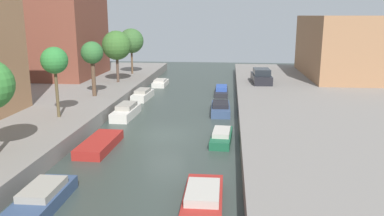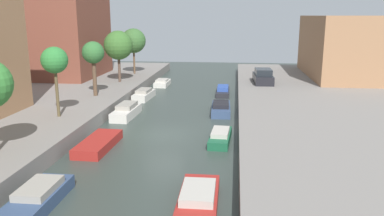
# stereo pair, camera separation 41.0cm
# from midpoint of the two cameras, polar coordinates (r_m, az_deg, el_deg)

# --- Properties ---
(ground_plane) EXTENTS (84.00, 84.00, 0.00)m
(ground_plane) POSITION_cam_midpoint_polar(r_m,az_deg,el_deg) (26.34, -3.69, -3.97)
(ground_plane) COLOR #333D38
(low_block_right) EXTENTS (10.00, 15.45, 6.83)m
(low_block_right) POSITION_cam_midpoint_polar(r_m,az_deg,el_deg) (48.40, 22.87, 8.30)
(low_block_right) COLOR #9E704C
(low_block_right) RESTS_ON quay_right
(street_tree_2) EXTENTS (1.80, 1.80, 4.82)m
(street_tree_2) POSITION_cam_midpoint_polar(r_m,az_deg,el_deg) (27.93, -19.08, 6.53)
(street_tree_2) COLOR brown
(street_tree_2) RESTS_ON quay_left
(street_tree_3) EXTENTS (1.90, 1.90, 4.71)m
(street_tree_3) POSITION_cam_midpoint_polar(r_m,az_deg,el_deg) (34.62, -13.93, 7.70)
(street_tree_3) COLOR brown
(street_tree_3) RESTS_ON quay_left
(street_tree_4) EXTENTS (3.00, 3.00, 5.34)m
(street_tree_4) POSITION_cam_midpoint_polar(r_m,az_deg,el_deg) (41.52, -10.45, 8.99)
(street_tree_4) COLOR brown
(street_tree_4) RESTS_ON quay_left
(street_tree_5) EXTENTS (2.90, 2.90, 5.36)m
(street_tree_5) POSITION_cam_midpoint_polar(r_m,az_deg,el_deg) (47.39, -8.31, 9.69)
(street_tree_5) COLOR brown
(street_tree_5) RESTS_ON quay_left
(parked_car) EXTENTS (2.01, 4.44, 1.51)m
(parked_car) POSITION_cam_midpoint_polar(r_m,az_deg,el_deg) (41.17, 10.63, 4.49)
(parked_car) COLOR black
(parked_car) RESTS_ON quay_right
(moored_boat_left_1) EXTENTS (1.56, 4.08, 0.90)m
(moored_boat_left_1) POSITION_cam_midpoint_polar(r_m,az_deg,el_deg) (18.00, -20.96, -12.07)
(moored_boat_left_1) COLOR #33476B
(moored_boat_left_1) RESTS_ON ground_plane
(moored_boat_left_2) EXTENTS (1.77, 4.46, 0.57)m
(moored_boat_left_2) POSITION_cam_midpoint_polar(r_m,az_deg,el_deg) (24.31, -13.08, -5.10)
(moored_boat_left_2) COLOR maroon
(moored_boat_left_2) RESTS_ON ground_plane
(moored_boat_left_3) EXTENTS (1.54, 4.19, 1.04)m
(moored_boat_left_3) POSITION_cam_midpoint_polar(r_m,az_deg,el_deg) (31.27, -9.21, -0.48)
(moored_boat_left_3) COLOR beige
(moored_boat_left_3) RESTS_ON ground_plane
(moored_boat_left_4) EXTENTS (1.54, 3.86, 0.96)m
(moored_boat_left_4) POSITION_cam_midpoint_polar(r_m,az_deg,el_deg) (37.76, -6.75, 1.95)
(moored_boat_left_4) COLOR beige
(moored_boat_left_4) RESTS_ON ground_plane
(moored_boat_left_5) EXTENTS (1.44, 3.50, 0.77)m
(moored_boat_left_5) POSITION_cam_midpoint_polar(r_m,az_deg,el_deg) (44.80, -4.10, 3.71)
(moored_boat_left_5) COLOR beige
(moored_boat_left_5) RESTS_ON ground_plane
(moored_boat_right_1) EXTENTS (1.66, 4.16, 0.83)m
(moored_boat_right_1) POSITION_cam_midpoint_polar(r_m,az_deg,el_deg) (16.93, 1.66, -12.94)
(moored_boat_right_1) COLOR maroon
(moored_boat_right_1) RESTS_ON ground_plane
(moored_boat_right_2) EXTENTS (1.42, 3.81, 0.79)m
(moored_boat_right_2) POSITION_cam_midpoint_polar(r_m,az_deg,el_deg) (24.91, 4.64, -4.21)
(moored_boat_right_2) COLOR #195638
(moored_boat_right_2) RESTS_ON ground_plane
(moored_boat_right_3) EXTENTS (1.63, 4.29, 0.92)m
(moored_boat_right_3) POSITION_cam_midpoint_polar(r_m,az_deg,el_deg) (32.19, 4.62, -0.04)
(moored_boat_right_3) COLOR #33476B
(moored_boat_right_3) RESTS_ON ground_plane
(moored_boat_right_4) EXTENTS (1.34, 4.31, 0.87)m
(moored_boat_right_4) POSITION_cam_midpoint_polar(r_m,az_deg,el_deg) (39.77, 4.84, 2.50)
(moored_boat_right_4) COLOR #232328
(moored_boat_right_4) RESTS_ON ground_plane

